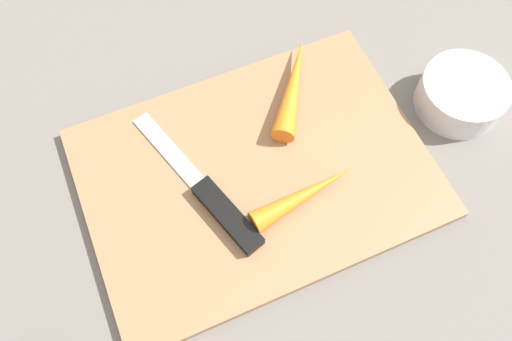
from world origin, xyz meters
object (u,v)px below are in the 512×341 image
Objects in this scene: carrot_long at (293,86)px; carrot_short at (304,195)px; cutting_board at (256,173)px; knife at (219,206)px; small_bowl at (461,95)px.

carrot_short is at bearing -165.21° from carrot_long.
carrot_long is (0.08, 0.07, 0.02)m from cutting_board.
small_bowl reaches higher than knife.
small_bowl is (0.22, 0.04, -0.00)m from carrot_short.
carrot_short is at bearing -57.44° from cutting_board.
carrot_short is (0.03, -0.05, 0.02)m from cutting_board.
knife is 1.50× the size of carrot_long.
carrot_short is at bearing -124.26° from knife.
small_bowl reaches higher than carrot_short.
knife is 0.30m from small_bowl.
carrot_short is 0.22m from small_bowl.
small_bowl reaches higher than carrot_long.
carrot_short reaches higher than cutting_board.
carrot_short reaches higher than knife.
cutting_board is 1.83× the size of knife.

